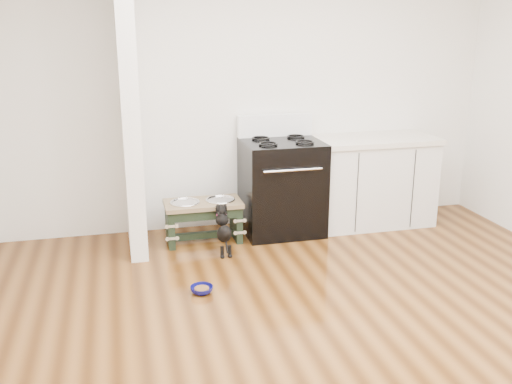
# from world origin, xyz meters

# --- Properties ---
(ground) EXTENTS (5.00, 5.00, 0.00)m
(ground) POSITION_xyz_m (0.00, 0.00, 0.00)
(ground) COLOR #42230B
(ground) RESTS_ON ground
(room_shell) EXTENTS (5.00, 5.00, 5.00)m
(room_shell) POSITION_xyz_m (0.00, 0.00, 1.62)
(room_shell) COLOR silver
(room_shell) RESTS_ON ground
(partition_wall) EXTENTS (0.15, 0.80, 2.70)m
(partition_wall) POSITION_xyz_m (-1.18, 2.10, 1.35)
(partition_wall) COLOR silver
(partition_wall) RESTS_ON ground
(oven_range) EXTENTS (0.76, 0.69, 1.14)m
(oven_range) POSITION_xyz_m (0.25, 2.16, 0.48)
(oven_range) COLOR black
(oven_range) RESTS_ON ground
(cabinet_run) EXTENTS (1.24, 0.64, 0.91)m
(cabinet_run) POSITION_xyz_m (1.23, 2.18, 0.45)
(cabinet_run) COLOR silver
(cabinet_run) RESTS_ON ground
(dog_feeder) EXTENTS (0.73, 0.39, 0.41)m
(dog_feeder) POSITION_xyz_m (-0.55, 2.07, 0.28)
(dog_feeder) COLOR black
(dog_feeder) RESTS_ON ground
(puppy) EXTENTS (0.13, 0.37, 0.44)m
(puppy) POSITION_xyz_m (-0.42, 1.73, 0.24)
(puppy) COLOR black
(puppy) RESTS_ON ground
(floor_bowl) EXTENTS (0.19, 0.19, 0.06)m
(floor_bowl) POSITION_xyz_m (-0.74, 0.98, 0.03)
(floor_bowl) COLOR #0C0B53
(floor_bowl) RESTS_ON ground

